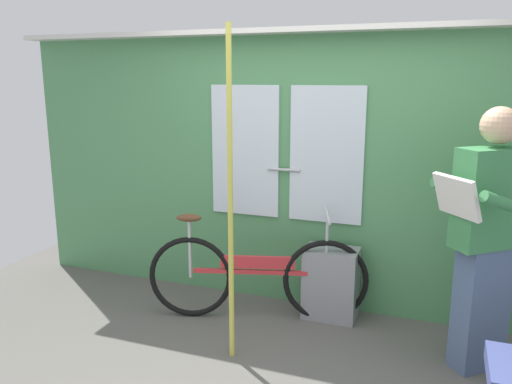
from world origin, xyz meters
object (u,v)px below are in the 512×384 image
at_px(bicycle_near_door, 256,276).
at_px(passenger_reading_newspaper, 487,236).
at_px(handrail_pole, 230,201).
at_px(trash_bin_by_wall, 331,283).

relative_size(bicycle_near_door, passenger_reading_newspaper, 0.98).
bearing_deg(passenger_reading_newspaper, handrail_pole, -24.77).
height_order(bicycle_near_door, handrail_pole, handrail_pole).
height_order(bicycle_near_door, trash_bin_by_wall, bicycle_near_door).
relative_size(trash_bin_by_wall, handrail_pole, 0.26).
bearing_deg(passenger_reading_newspaper, bicycle_near_door, -45.61).
distance_m(bicycle_near_door, handrail_pole, 0.96).
bearing_deg(handrail_pole, bicycle_near_door, 93.73).
relative_size(bicycle_near_door, handrail_pole, 0.76).
height_order(trash_bin_by_wall, handrail_pole, handrail_pole).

